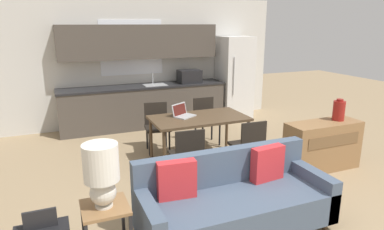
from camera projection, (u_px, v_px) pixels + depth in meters
name	position (u px, v px, depth m)	size (l,w,h in m)	color
wall_back	(139.00, 62.00, 7.43)	(6.40, 0.07, 2.70)	silver
kitchen_counter	(144.00, 88.00, 7.31)	(3.54, 0.65, 2.15)	#4C443D
refrigerator	(234.00, 78.00, 7.99)	(0.71, 0.70, 1.89)	white
dining_table	(199.00, 121.00, 5.42)	(1.51, 0.83, 0.75)	brown
couch	(233.00, 201.00, 3.67)	(2.06, 0.80, 0.84)	#3D2D1E
side_table	(106.00, 224.00, 3.17)	(0.42, 0.42, 0.57)	olive
table_lamp	(102.00, 172.00, 3.02)	(0.32, 0.32, 0.60)	silver
credenza	(322.00, 145.00, 5.23)	(1.17, 0.44, 0.74)	olive
vase	(339.00, 110.00, 5.21)	(0.18, 0.18, 0.33)	maroon
dining_chair_near_right	(249.00, 144.00, 5.00)	(0.43, 0.43, 0.84)	black
dining_chair_far_right	(206.00, 118.00, 6.34)	(0.43, 0.43, 0.84)	black
dining_chair_near_left	(187.00, 153.00, 4.63)	(0.45, 0.45, 0.84)	black
dining_chair_far_left	(157.00, 124.00, 5.96)	(0.47, 0.47, 0.84)	black
laptop	(183.00, 113.00, 5.43)	(0.40, 0.38, 0.20)	#B7BABC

